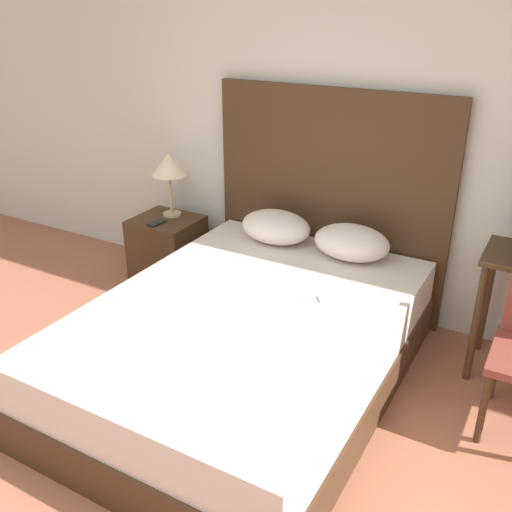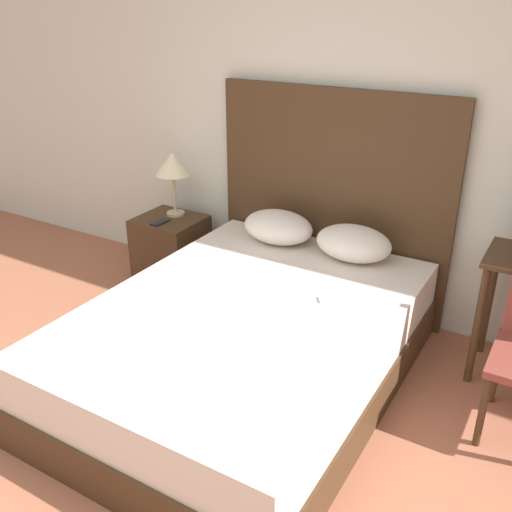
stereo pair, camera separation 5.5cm
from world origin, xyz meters
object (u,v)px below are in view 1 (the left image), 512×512
at_px(bed, 247,345).
at_px(phone_on_nightstand, 157,223).
at_px(phone_on_bed, 332,299).
at_px(nightstand, 168,250).
at_px(table_lamp, 169,166).

distance_m(bed, phone_on_nightstand, 1.39).
height_order(phone_on_bed, nightstand, same).
bearing_deg(phone_on_bed, bed, -142.29).
height_order(nightstand, phone_on_nightstand, phone_on_nightstand).
distance_m(bed, phone_on_bed, 0.54).
height_order(bed, phone_on_bed, phone_on_bed).
relative_size(phone_on_bed, table_lamp, 0.34).
height_order(table_lamp, phone_on_nightstand, table_lamp).
bearing_deg(phone_on_nightstand, bed, -31.09).
relative_size(bed, nightstand, 4.22).
bearing_deg(phone_on_nightstand, table_lamp, 92.50).
relative_size(phone_on_bed, phone_on_nightstand, 1.06).
height_order(phone_on_bed, phone_on_nightstand, phone_on_nightstand).
bearing_deg(table_lamp, bed, -37.34).
height_order(phone_on_bed, table_lamp, table_lamp).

